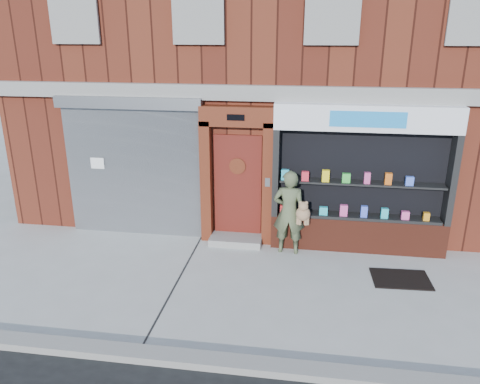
# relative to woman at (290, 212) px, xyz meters

# --- Properties ---
(ground) EXTENTS (80.00, 80.00, 0.00)m
(ground) POSITION_rel_woman_xyz_m (-0.38, -1.45, -0.88)
(ground) COLOR #9E9E99
(ground) RESTS_ON ground
(curb) EXTENTS (60.00, 0.30, 0.12)m
(curb) POSITION_rel_woman_xyz_m (-0.38, -3.60, -0.82)
(curb) COLOR gray
(curb) RESTS_ON ground
(building) EXTENTS (12.00, 8.16, 8.00)m
(building) POSITION_rel_woman_xyz_m (-0.38, 4.54, 3.12)
(building) COLOR #4B1A11
(building) RESTS_ON ground
(shutter_bay) EXTENTS (3.10, 0.30, 3.04)m
(shutter_bay) POSITION_rel_woman_xyz_m (-3.38, 0.47, 0.84)
(shutter_bay) COLOR gray
(shutter_bay) RESTS_ON ground
(red_door_bay) EXTENTS (1.52, 0.58, 2.90)m
(red_door_bay) POSITION_rel_woman_xyz_m (-1.13, 0.41, 0.58)
(red_door_bay) COLOR #511C0D
(red_door_bay) RESTS_ON ground
(pharmacy_bay) EXTENTS (3.50, 0.41, 3.00)m
(pharmacy_bay) POSITION_rel_woman_xyz_m (1.37, 0.36, 0.50)
(pharmacy_bay) COLOR maroon
(pharmacy_bay) RESTS_ON ground
(woman) EXTENTS (0.75, 0.52, 1.74)m
(woman) POSITION_rel_woman_xyz_m (0.00, 0.00, 0.00)
(woman) COLOR #4B5638
(woman) RESTS_ON ground
(doormat) EXTENTS (1.06, 0.77, 0.03)m
(doormat) POSITION_rel_woman_xyz_m (2.09, -0.83, -0.86)
(doormat) COLOR black
(doormat) RESTS_ON ground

